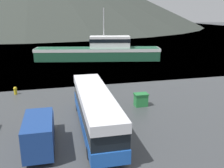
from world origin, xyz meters
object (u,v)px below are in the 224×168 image
object	(u,v)px
fishing_boat	(100,51)
storage_bin	(141,100)
tour_bus	(95,109)
delivery_van	(39,131)

from	to	relation	value
fishing_boat	storage_bin	size ratio (longest dim) A/B	17.67
tour_bus	storage_bin	xyz separation A→B (m)	(5.78, 4.21, -1.16)
tour_bus	delivery_van	world-z (taller)	tour_bus
storage_bin	fishing_boat	bearing A→B (deg)	87.99
delivery_van	fishing_boat	size ratio (longest dim) A/B	0.24
delivery_van	tour_bus	bearing A→B (deg)	26.53
fishing_boat	delivery_van	bearing A→B (deg)	173.28
delivery_van	storage_bin	bearing A→B (deg)	32.96
fishing_boat	storage_bin	bearing A→B (deg)	-170.08
tour_bus	storage_bin	size ratio (longest dim) A/B	8.76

